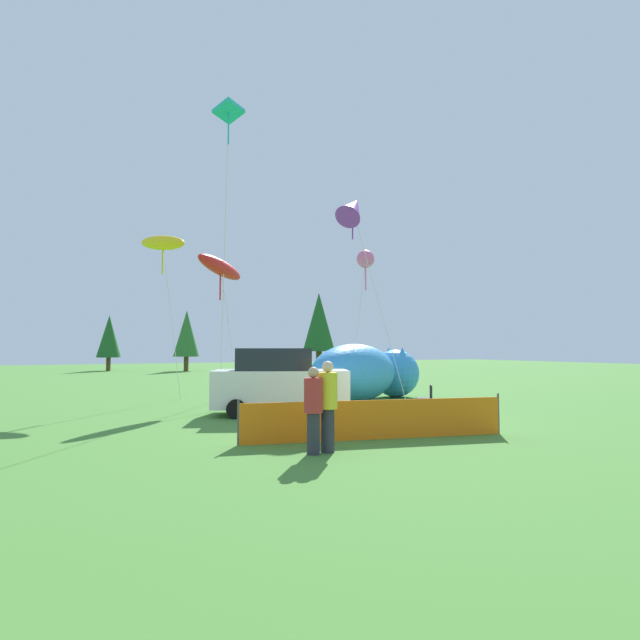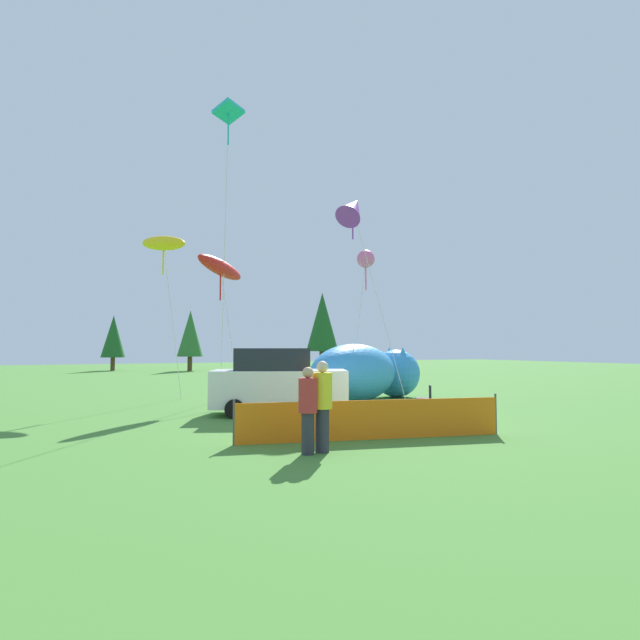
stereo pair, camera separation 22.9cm
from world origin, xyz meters
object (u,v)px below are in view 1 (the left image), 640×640
Objects in this scene: kite_teal_diamond at (228,119)px; spectator_in_blue_shirt at (313,406)px; spectator_in_red_shirt at (328,402)px; kite_yellow_hero at (163,243)px; folding_chair at (427,396)px; inflatable_cat at (365,375)px; parked_car at (279,382)px; kite_red_lizard at (220,268)px; kite_pink_octopus at (365,260)px; kite_purple_delta at (353,209)px.

spectator_in_blue_shirt is at bearing -94.67° from kite_teal_diamond.
kite_teal_diamond is (0.39, 9.05, 9.90)m from spectator_in_red_shirt.
kite_yellow_hero reaches higher than spectator_in_red_shirt.
folding_chair is 0.14× the size of inflatable_cat.
parked_car is 0.79× the size of kite_red_lizard.
inflatable_cat is at bearing -27.29° from kite_yellow_hero.
inflatable_cat is 9.89m from kite_yellow_hero.
kite_teal_diamond reaches higher than inflatable_cat.
folding_chair is at bearing -92.59° from kite_pink_octopus.
kite_yellow_hero is (-7.39, 7.69, 5.90)m from folding_chair.
kite_teal_diamond is at bearing 174.65° from kite_purple_delta.
kite_red_lizard is (1.96, -1.72, -1.13)m from kite_yellow_hero.
kite_pink_octopus is at bearing -61.07° from folding_chair.
kite_purple_delta is at bearing 56.85° from spectator_in_red_shirt.
kite_teal_diamond is at bearing 128.52° from parked_car.
folding_chair is 0.10× the size of kite_purple_delta.
spectator_in_red_shirt is at bearing -79.25° from parked_car.
folding_chair is 0.52× the size of spectator_in_blue_shirt.
kite_yellow_hero is at bearing 124.27° from kite_teal_diamond.
folding_chair is 0.13× the size of kite_yellow_hero.
kite_yellow_hero is 1.16× the size of kite_red_lizard.
kite_teal_diamond is at bearing 172.58° from kite_pink_octopus.
spectator_in_blue_shirt is 0.26× the size of kite_yellow_hero.
spectator_in_blue_shirt is 0.94× the size of spectator_in_red_shirt.
kite_pink_octopus is (0.19, 4.15, 5.25)m from folding_chair.
parked_car is 2.66× the size of spectator_in_blue_shirt.
kite_teal_diamond reaches higher than kite_pink_octopus.
parked_car is 2.49× the size of spectator_in_red_shirt.
kite_pink_octopus is 8.39m from kite_yellow_hero.
spectator_in_red_shirt is at bearing -123.15° from kite_purple_delta.
parked_car is 7.18m from kite_pink_octopus.
folding_chair is 3.92m from inflatable_cat.
spectator_in_blue_shirt is 11.59m from kite_pink_octopus.
inflatable_cat is 4.75m from kite_pink_octopus.
parked_car is 6.10m from kite_red_lizard.
kite_red_lizard is at bearing -41.19° from kite_yellow_hero.
kite_yellow_hero reaches higher than folding_chair.
spectator_in_blue_shirt is 0.36m from spectator_in_red_shirt.
parked_car is 0.53× the size of kite_purple_delta.
kite_yellow_hero reaches higher than kite_red_lizard.
spectator_in_blue_shirt is 0.15× the size of kite_teal_diamond.
kite_purple_delta is (5.20, -0.49, -2.97)m from kite_teal_diamond.
folding_chair is 0.48× the size of spectator_in_red_shirt.
spectator_in_blue_shirt is at bearing -82.37° from parked_car.
spectator_in_blue_shirt is at bearing -171.47° from spectator_in_red_shirt.
kite_yellow_hero is at bearing 138.81° from kite_red_lizard.
kite_red_lizard is at bearing -16.23° from folding_chair.
spectator_in_blue_shirt is at bearing 65.64° from folding_chair.
parked_car is 0.75× the size of kite_pink_octopus.
kite_teal_diamond is (-5.66, 0.74, 5.12)m from kite_pink_octopus.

